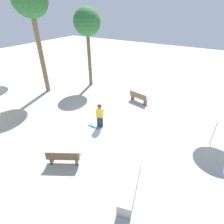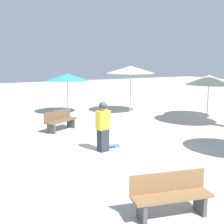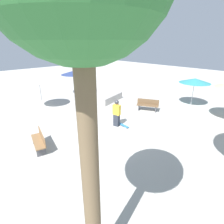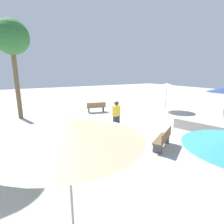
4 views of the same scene
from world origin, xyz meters
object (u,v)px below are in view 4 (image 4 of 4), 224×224
(concrete_ledge, at_px, (199,127))
(bench_far, at_px, (163,139))
(palm_tree_center_right, at_px, (12,39))
(skater_main, at_px, (116,113))
(bench_near, at_px, (96,107))
(skateboard, at_px, (114,129))
(shade_umbrella_tan, at_px, (67,128))
(shade_umbrella_white, at_px, (167,85))

(concrete_ledge, distance_m, bench_far, 3.43)
(concrete_ledge, xyz_separation_m, palm_tree_center_right, (-8.41, -8.57, 5.19))
(concrete_ledge, height_order, palm_tree_center_right, palm_tree_center_right)
(skater_main, distance_m, bench_near, 4.51)
(skateboard, height_order, bench_far, bench_far)
(bench_near, relative_size, shade_umbrella_tan, 0.62)
(skateboard, relative_size, concrete_ledge, 0.29)
(concrete_ledge, xyz_separation_m, bench_near, (-7.40, -2.95, 0.14))
(bench_far, relative_size, shade_umbrella_tan, 0.60)
(skater_main, relative_size, skateboard, 2.05)
(bench_far, bearing_deg, shade_umbrella_tan, 175.62)
(skateboard, bearing_deg, shade_umbrella_white, -158.66)
(shade_umbrella_white, height_order, palm_tree_center_right, palm_tree_center_right)
(bench_near, distance_m, shade_umbrella_tan, 11.70)
(palm_tree_center_right, bearing_deg, shade_umbrella_tan, 1.70)
(bench_near, distance_m, palm_tree_center_right, 7.62)
(skateboard, xyz_separation_m, shade_umbrella_white, (-2.25, 6.64, 2.15))
(bench_far, bearing_deg, concrete_ledge, -20.56)
(shade_umbrella_white, bearing_deg, shade_umbrella_tan, -54.25)
(skater_main, distance_m, concrete_ledge, 4.76)
(bench_far, bearing_deg, skater_main, 64.85)
(skateboard, height_order, shade_umbrella_white, shade_umbrella_white)
(skateboard, bearing_deg, skater_main, -140.47)
(skateboard, distance_m, concrete_ledge, 4.85)
(bench_far, height_order, shade_umbrella_tan, shade_umbrella_tan)
(shade_umbrella_tan, bearing_deg, shade_umbrella_white, 125.75)
(skateboard, relative_size, shade_umbrella_tan, 0.30)
(shade_umbrella_tan, bearing_deg, bench_far, 115.41)
(skateboard, bearing_deg, bench_far, 103.62)
(skateboard, xyz_separation_m, palm_tree_center_right, (-5.70, -4.56, 5.42))
(concrete_ledge, height_order, bench_far, bench_far)
(skater_main, bearing_deg, bench_near, -112.97)
(concrete_ledge, bearing_deg, bench_far, -80.77)
(bench_near, height_order, palm_tree_center_right, palm_tree_center_right)
(skater_main, relative_size, palm_tree_center_right, 0.25)
(skateboard, relative_size, bench_far, 0.50)
(palm_tree_center_right, bearing_deg, bench_far, 30.12)
(concrete_ledge, bearing_deg, skater_main, -129.02)
(shade_umbrella_tan, height_order, palm_tree_center_right, palm_tree_center_right)
(skateboard, distance_m, bench_near, 4.82)
(palm_tree_center_right, bearing_deg, skater_main, 42.08)
(concrete_ledge, relative_size, bench_far, 1.73)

